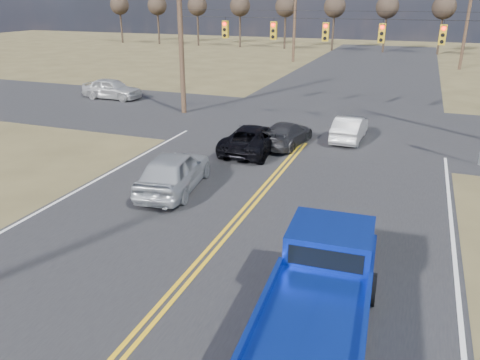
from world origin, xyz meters
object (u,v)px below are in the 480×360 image
(cross_car_west, at_px, (112,89))
(white_car_queue, at_px, (350,128))
(black_suv, at_px, (254,138))
(pickup_truck, at_px, (320,299))
(dgrey_car_queue, at_px, (286,134))
(silver_suv, at_px, (174,171))

(cross_car_west, bearing_deg, white_car_queue, -103.97)
(black_suv, bearing_deg, cross_car_west, -29.71)
(pickup_truck, distance_m, white_car_queue, 16.06)
(pickup_truck, bearing_deg, white_car_queue, 93.18)
(pickup_truck, bearing_deg, dgrey_car_queue, 105.37)
(white_car_queue, height_order, dgrey_car_queue, white_car_queue)
(silver_suv, distance_m, black_suv, 5.90)
(black_suv, xyz_separation_m, white_car_queue, (4.06, 3.67, -0.02))
(silver_suv, bearing_deg, dgrey_car_queue, -116.83)
(black_suv, distance_m, dgrey_car_queue, 1.96)
(black_suv, relative_size, dgrey_car_queue, 1.16)
(silver_suv, height_order, white_car_queue, silver_suv)
(black_suv, xyz_separation_m, dgrey_car_queue, (1.20, 1.55, -0.07))
(white_car_queue, distance_m, cross_car_west, 18.73)
(silver_suv, bearing_deg, white_car_queue, -127.63)
(pickup_truck, relative_size, dgrey_car_queue, 1.40)
(pickup_truck, height_order, black_suv, pickup_truck)
(black_suv, distance_m, cross_car_west, 16.37)
(pickup_truck, xyz_separation_m, black_suv, (-5.77, 12.29, -0.37))
(silver_suv, bearing_deg, black_suv, -110.69)
(pickup_truck, height_order, silver_suv, pickup_truck)
(white_car_queue, bearing_deg, cross_car_west, -12.83)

